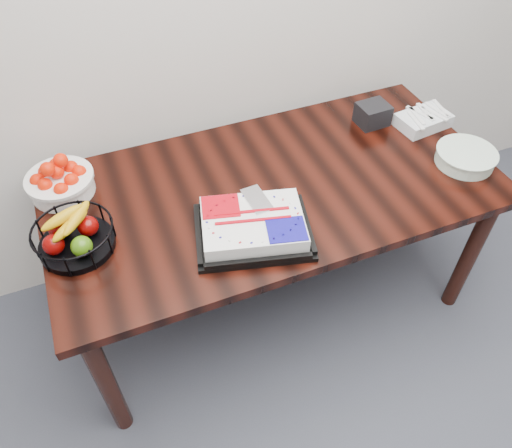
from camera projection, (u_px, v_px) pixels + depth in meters
name	position (u px, v px, depth m)	size (l,w,h in m)	color
table	(273.00, 200.00, 2.06)	(1.80, 0.90, 0.75)	black
cake_tray	(253.00, 226.00, 1.78)	(0.48, 0.41, 0.09)	black
tangerine_bowl	(59.00, 178.00, 1.91)	(0.26, 0.26, 0.16)	white
fruit_basket	(74.00, 235.00, 1.72)	(0.28, 0.28, 0.15)	black
plate_stack	(465.00, 157.00, 2.06)	(0.25, 0.25, 0.06)	white
fork_bag	(423.00, 120.00, 2.24)	(0.25, 0.17, 0.07)	silver
napkin_box	(373.00, 114.00, 2.25)	(0.13, 0.11, 0.10)	black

